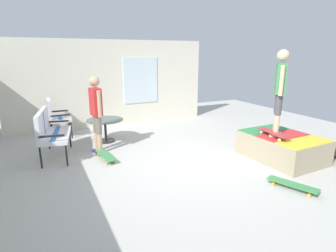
{
  "coord_description": "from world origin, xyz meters",
  "views": [
    {
      "loc": [
        -4.46,
        2.54,
        2.16
      ],
      "look_at": [
        0.51,
        0.17,
        0.7
      ],
      "focal_mm": 29.36,
      "sensor_mm": 36.0,
      "label": 1
    }
  ],
  "objects": [
    {
      "name": "patio_bench",
      "position": [
        1.61,
        2.4,
        0.62
      ],
      "size": [
        1.32,
        0.75,
        1.02
      ],
      "color": "black",
      "rests_on": "ground_plane"
    },
    {
      "name": "ground_plane",
      "position": [
        0.0,
        0.0,
        -0.05
      ],
      "size": [
        12.0,
        12.0,
        0.1
      ],
      "primitive_type": "cube",
      "color": "beige"
    },
    {
      "name": "skateboard_on_ramp",
      "position": [
        -0.58,
        -1.67,
        0.61
      ],
      "size": [
        0.82,
        0.31,
        0.1
      ],
      "color": "#B23838",
      "rests_on": "skate_ramp"
    },
    {
      "name": "skateboard_by_bench",
      "position": [
        0.99,
        1.39,
        0.08
      ],
      "size": [
        0.82,
        0.28,
        0.1
      ],
      "color": "#3F8C4C",
      "rests_on": "ground_plane"
    },
    {
      "name": "skateboard_spare",
      "position": [
        -1.65,
        -1.05,
        0.08
      ],
      "size": [
        0.82,
        0.49,
        0.1
      ],
      "color": "#3F8C4C",
      "rests_on": "ground_plane"
    },
    {
      "name": "patio_table",
      "position": [
        2.2,
        1.1,
        0.4
      ],
      "size": [
        0.9,
        0.9,
        0.57
      ],
      "color": "black",
      "rests_on": "ground_plane"
    },
    {
      "name": "patio_chair_near_house",
      "position": [
        3.14,
        2.19,
        0.61
      ],
      "size": [
        0.63,
        0.56,
        1.02
      ],
      "color": "black",
      "rests_on": "ground_plane"
    },
    {
      "name": "person_watching",
      "position": [
        1.49,
        1.43,
        0.99
      ],
      "size": [
        0.47,
        0.29,
        1.7
      ],
      "color": "navy",
      "rests_on": "ground_plane"
    },
    {
      "name": "house_facade",
      "position": [
        3.8,
        0.49,
        1.28
      ],
      "size": [
        0.23,
        6.0,
        2.55
      ],
      "color": "silver",
      "rests_on": "ground_plane"
    },
    {
      "name": "skate_ramp",
      "position": [
        -0.57,
        -1.98,
        0.26
      ],
      "size": [
        1.6,
        1.89,
        0.52
      ],
      "color": "tan",
      "rests_on": "ground_plane"
    },
    {
      "name": "person_skater",
      "position": [
        -0.53,
        -1.78,
        1.53
      ],
      "size": [
        0.38,
        0.37,
        1.71
      ],
      "color": "silver",
      "rests_on": "skate_ramp"
    }
  ]
}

